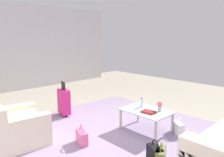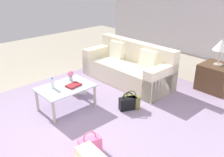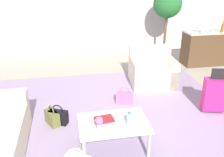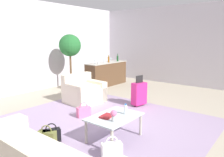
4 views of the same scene
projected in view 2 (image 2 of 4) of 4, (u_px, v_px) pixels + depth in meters
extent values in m
plane|color=#A89E89|center=(64.00, 127.00, 4.12)|extent=(12.00, 12.00, 0.00)
cube|color=silver|center=(220.00, 5.00, 6.68)|extent=(0.12, 8.00, 3.10)
cube|color=#9984A3|center=(99.00, 119.00, 4.36)|extent=(5.20, 4.40, 0.01)
cube|color=beige|center=(126.00, 73.00, 5.75)|extent=(0.87, 2.17, 0.45)
cube|color=beige|center=(136.00, 60.00, 5.87)|extent=(0.22, 2.17, 0.90)
cube|color=beige|center=(160.00, 81.00, 5.07)|extent=(0.87, 0.24, 0.64)
cube|color=beige|center=(99.00, 59.00, 6.36)|extent=(0.87, 0.24, 0.64)
cube|color=white|center=(148.00, 59.00, 5.37)|extent=(0.16, 0.40, 0.41)
cube|color=white|center=(117.00, 50.00, 6.03)|extent=(0.18, 0.40, 0.41)
cube|color=silver|center=(66.00, 87.00, 4.54)|extent=(0.99, 0.68, 0.02)
cylinder|color=#ADA899|center=(95.00, 96.00, 4.71)|extent=(0.05, 0.05, 0.42)
cylinder|color=#ADA899|center=(54.00, 112.00, 4.16)|extent=(0.05, 0.05, 0.42)
cylinder|color=#ADA899|center=(77.00, 86.00, 5.10)|extent=(0.05, 0.05, 0.42)
cylinder|color=#ADA899|center=(37.00, 100.00, 4.54)|extent=(0.05, 0.05, 0.42)
cylinder|color=silver|center=(53.00, 83.00, 4.44)|extent=(0.06, 0.06, 0.18)
cylinder|color=#2D6BBC|center=(52.00, 78.00, 4.40)|extent=(0.04, 0.04, 0.02)
cube|color=maroon|center=(74.00, 85.00, 4.55)|extent=(0.29, 0.22, 0.03)
cylinder|color=#B2B7BC|center=(71.00, 78.00, 4.75)|extent=(0.07, 0.07, 0.10)
sphere|color=#DB6693|center=(70.00, 74.00, 4.71)|extent=(0.11, 0.11, 0.11)
cube|color=#513823|center=(216.00, 77.00, 5.34)|extent=(0.63, 0.63, 0.57)
cylinder|color=#ADA899|center=(218.00, 64.00, 5.23)|extent=(0.18, 0.18, 0.02)
cylinder|color=#ADA899|center=(219.00, 57.00, 5.16)|extent=(0.04, 0.04, 0.30)
cone|color=white|center=(221.00, 45.00, 5.06)|extent=(0.33, 0.33, 0.23)
cube|color=black|center=(128.00, 104.00, 4.62)|extent=(0.35, 0.26, 0.24)
torus|color=black|center=(128.00, 97.00, 4.56)|extent=(0.19, 0.10, 0.20)
cube|color=white|center=(79.00, 88.00, 5.23)|extent=(0.34, 0.30, 0.24)
torus|color=white|center=(78.00, 82.00, 5.18)|extent=(0.17, 0.13, 0.20)
cube|color=olive|center=(131.00, 102.00, 4.69)|extent=(0.27, 0.35, 0.24)
torus|color=olive|center=(131.00, 95.00, 4.63)|extent=(0.11, 0.18, 0.20)
cube|color=pink|center=(90.00, 146.00, 3.51)|extent=(0.35, 0.23, 0.24)
torus|color=pink|center=(90.00, 137.00, 3.45)|extent=(0.19, 0.08, 0.20)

